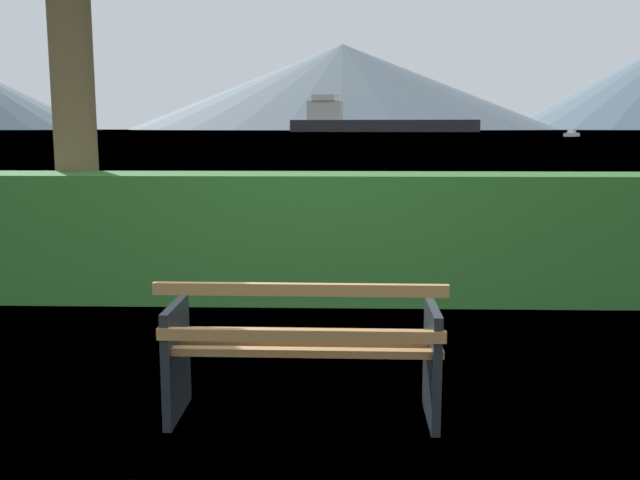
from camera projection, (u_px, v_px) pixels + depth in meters
The scene contains 7 objects.
ground_plane at pixel (304, 415), 4.21m from camera, with size 1400.00×1400.00×0.00m, color #567A38.
water_surface at pixel (342, 131), 306.92m from camera, with size 620.00×620.00×0.00m, color slate.
park_bench at pixel (303, 350), 4.09m from camera, with size 1.58×0.59×0.87m.
hedge_row at pixel (319, 237), 7.02m from camera, with size 8.64×0.81×1.24m, color #2D6B28.
cargo_ship_large at pixel (370, 122), 273.72m from camera, with size 72.38×19.61×14.07m.
sailboat_mid at pixel (572, 134), 132.89m from camera, with size 4.06×5.06×1.38m.
distant_hills at pixel (405, 84), 578.57m from camera, with size 877.39×347.57×83.52m.
Camera 1 is at (0.22, -4.00, 1.68)m, focal length 40.03 mm.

